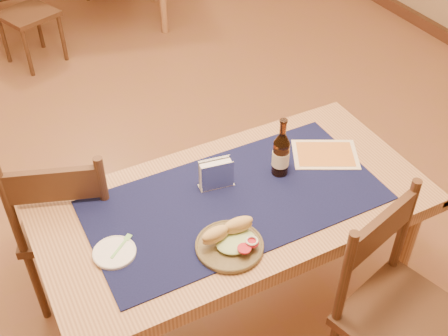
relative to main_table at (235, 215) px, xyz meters
name	(u,v)px	position (x,y,z in m)	size (l,w,h in m)	color
main_table	(235,215)	(0.00, 0.00, 0.00)	(1.60, 0.80, 0.75)	tan
placemat	(235,200)	(0.00, 0.00, 0.09)	(1.20, 0.60, 0.01)	#10133B
baseboard	(169,203)	(0.00, 0.80, -0.62)	(6.00, 7.00, 0.10)	#472719
chair_main_far	(71,219)	(-0.60, 0.47, -0.17)	(0.57, 0.57, 0.97)	#472719
chair_main_near	(399,312)	(0.40, -0.62, -0.17)	(0.55, 0.55, 0.97)	#472719
chair_back_near	(24,10)	(-0.29, 2.95, -0.24)	(0.50, 0.50, 0.83)	#472719
sandwich_plate	(231,241)	(-0.14, -0.21, 0.11)	(0.26, 0.26, 0.10)	brown
side_plate	(114,252)	(-0.53, -0.05, 0.10)	(0.16, 0.16, 0.01)	white
fork	(122,244)	(-0.49, -0.03, 0.10)	(0.11, 0.09, 0.00)	#7BCC70
beer_bottle	(281,154)	(0.25, 0.06, 0.19)	(0.07, 0.07, 0.28)	#4A250D
napkin_holder	(216,175)	(-0.03, 0.11, 0.15)	(0.15, 0.07, 0.13)	silver
menu_card	(325,154)	(0.50, 0.07, 0.09)	(0.35, 0.32, 0.01)	beige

